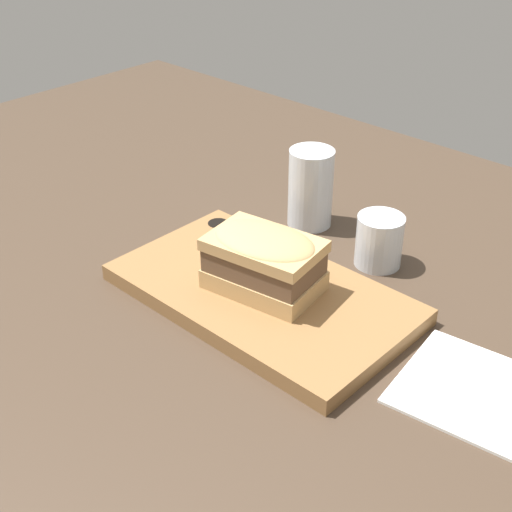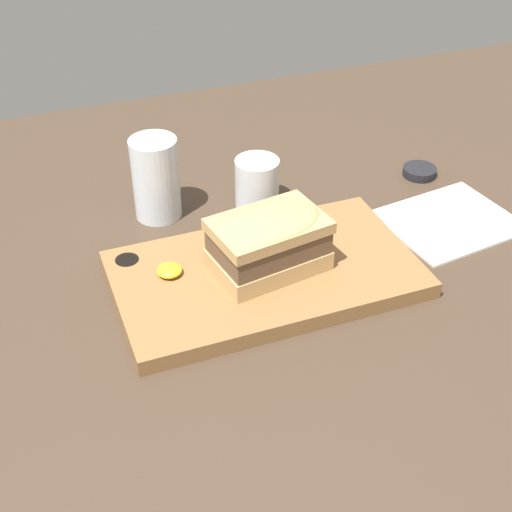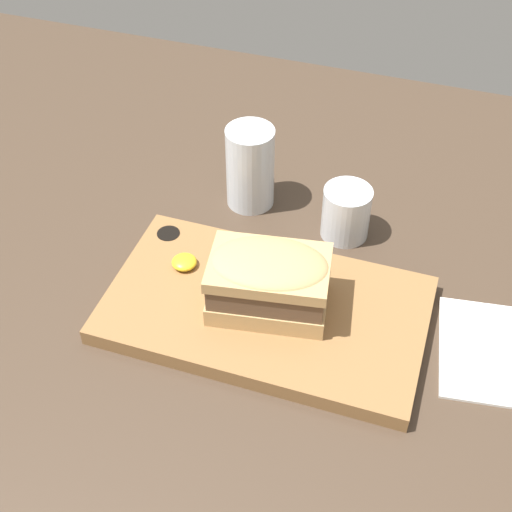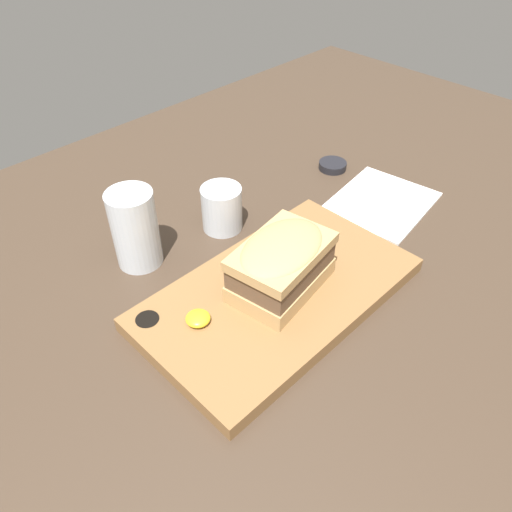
# 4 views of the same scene
# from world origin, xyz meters

# --- Properties ---
(dining_table) EXTENTS (1.86, 1.13, 0.02)m
(dining_table) POSITION_xyz_m (0.00, 0.00, 0.01)
(dining_table) COLOR #423326
(dining_table) RESTS_ON ground
(serving_board) EXTENTS (0.39, 0.22, 0.02)m
(serving_board) POSITION_xyz_m (0.02, -0.06, 0.03)
(serving_board) COLOR olive
(serving_board) RESTS_ON dining_table
(sandwich) EXTENTS (0.15, 0.11, 0.08)m
(sandwich) POSITION_xyz_m (0.03, -0.06, 0.09)
(sandwich) COLOR tan
(sandwich) RESTS_ON serving_board
(mustard_dollop) EXTENTS (0.03, 0.03, 0.01)m
(mustard_dollop) POSITION_xyz_m (-0.10, -0.03, 0.05)
(mustard_dollop) COLOR gold
(mustard_dollop) RESTS_ON serving_board
(water_glass) EXTENTS (0.07, 0.07, 0.12)m
(water_glass) POSITION_xyz_m (-0.07, 0.15, 0.07)
(water_glass) COLOR silver
(water_glass) RESTS_ON dining_table
(wine_glass) EXTENTS (0.07, 0.07, 0.08)m
(wine_glass) POSITION_xyz_m (0.08, 0.12, 0.05)
(wine_glass) COLOR silver
(wine_glass) RESTS_ON dining_table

